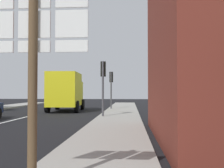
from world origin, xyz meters
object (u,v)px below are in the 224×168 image
object	(u,v)px
delivery_truck	(66,91)
traffic_light_near_right	(103,76)
route_sign_post	(33,64)
traffic_light_far_right	(111,82)

from	to	relation	value
delivery_truck	traffic_light_near_right	distance (m)	6.29
route_sign_post	traffic_light_far_right	bearing A→B (deg)	90.44
delivery_truck	traffic_light_far_right	bearing A→B (deg)	24.60
delivery_truck	traffic_light_near_right	world-z (taller)	traffic_light_near_right
delivery_truck	traffic_light_far_right	distance (m)	3.97
delivery_truck	traffic_light_near_right	bearing A→B (deg)	-55.37
route_sign_post	traffic_light_far_right	xyz separation A→B (m)	(-0.14, 18.40, 0.42)
delivery_truck	route_sign_post	xyz separation A→B (m)	(3.68, -16.78, 0.35)
traffic_light_near_right	route_sign_post	bearing A→B (deg)	-89.30
delivery_truck	traffic_light_far_right	world-z (taller)	traffic_light_far_right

